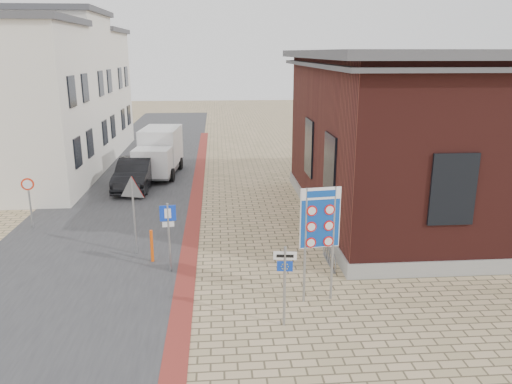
{
  "coord_description": "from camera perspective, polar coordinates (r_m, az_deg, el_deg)",
  "views": [
    {
      "loc": [
        -0.95,
        -12.75,
        6.73
      ],
      "look_at": [
        0.32,
        3.28,
        2.2
      ],
      "focal_mm": 35.0,
      "sensor_mm": 36.0,
      "label": 1
    }
  ],
  "objects": [
    {
      "name": "curb_strip",
      "position": [
        23.75,
        -6.87,
        -0.82
      ],
      "size": [
        0.6,
        40.0,
        0.02
      ],
      "primitive_type": "cube",
      "color": "maroon",
      "rests_on": "ground"
    },
    {
      "name": "townhouse_near",
      "position": [
        26.84,
        -26.8,
        8.59
      ],
      "size": [
        7.4,
        6.4,
        8.3
      ],
      "color": "white",
      "rests_on": "ground"
    },
    {
      "name": "bollard",
      "position": [
        16.88,
        -11.82,
        -6.08
      ],
      "size": [
        0.11,
        0.11,
        1.11
      ],
      "primitive_type": "cylinder",
      "rotation": [
        0.0,
        0.0,
        -0.15
      ],
      "color": "#FF580D",
      "rests_on": "ground"
    },
    {
      "name": "townhouse_far",
      "position": [
        38.19,
        -20.14,
        10.94
      ],
      "size": [
        7.4,
        6.4,
        8.3
      ],
      "color": "white",
      "rests_on": "ground"
    },
    {
      "name": "brick_building",
      "position": [
        22.35,
        22.09,
        6.23
      ],
      "size": [
        13.0,
        13.0,
        6.8
      ],
      "color": "gray",
      "rests_on": "ground"
    },
    {
      "name": "bike_rack",
      "position": [
        16.69,
        8.37,
        -7.26
      ],
      "size": [
        0.08,
        1.8,
        0.6
      ],
      "color": "slate",
      "rests_on": "ground"
    },
    {
      "name": "sedan",
      "position": [
        26.13,
        -13.65,
        2.08
      ],
      "size": [
        1.73,
        4.67,
        1.53
      ],
      "primitive_type": "imported",
      "rotation": [
        0.0,
        0.0,
        -0.02
      ],
      "color": "black",
      "rests_on": "ground"
    },
    {
      "name": "townhouse_mid",
      "position": [
        32.43,
        -22.98,
        10.69
      ],
      "size": [
        7.4,
        6.4,
        9.1
      ],
      "color": "white",
      "rests_on": "ground"
    },
    {
      "name": "box_truck",
      "position": [
        28.62,
        -11.01,
        4.55
      ],
      "size": [
        2.43,
        5.06,
        2.56
      ],
      "rotation": [
        0.0,
        0.0,
        -0.09
      ],
      "color": "slate",
      "rests_on": "ground"
    },
    {
      "name": "yield_sign",
      "position": [
        17.14,
        -13.91,
        -0.44
      ],
      "size": [
        0.94,
        0.33,
        2.72
      ],
      "rotation": [
        0.0,
        0.0,
        -0.29
      ],
      "color": "gray",
      "rests_on": "ground"
    },
    {
      "name": "parking_sign",
      "position": [
        15.73,
        -9.98,
        -3.86
      ],
      "size": [
        0.5,
        0.1,
        2.26
      ],
      "rotation": [
        0.0,
        0.0,
        0.13
      ],
      "color": "gray",
      "rests_on": "ground"
    },
    {
      "name": "border_sign",
      "position": [
        13.53,
        7.33,
        -3.18
      ],
      "size": [
        1.12,
        0.18,
        3.28
      ],
      "rotation": [
        0.0,
        0.0,
        0.12
      ],
      "color": "gray",
      "rests_on": "ground"
    },
    {
      "name": "speed_sign",
      "position": [
        21.28,
        -24.5,
        -0.38
      ],
      "size": [
        0.48,
        0.11,
        2.05
      ],
      "rotation": [
        0.0,
        0.0,
        0.17
      ],
      "color": "gray",
      "rests_on": "ground"
    },
    {
      "name": "road_strip",
      "position": [
        28.92,
        -13.45,
        1.85
      ],
      "size": [
        7.0,
        60.0,
        0.02
      ],
      "primitive_type": "cube",
      "color": "#38383A",
      "rests_on": "ground"
    },
    {
      "name": "essen_sign",
      "position": [
        12.56,
        3.3,
        -9.44
      ],
      "size": [
        0.58,
        0.11,
        2.14
      ],
      "rotation": [
        0.0,
        0.0,
        -0.13
      ],
      "color": "gray",
      "rests_on": "ground"
    },
    {
      "name": "ground",
      "position": [
        14.45,
        -0.23,
        -12.03
      ],
      "size": [
        120.0,
        120.0,
        0.0
      ],
      "primitive_type": "plane",
      "color": "tan",
      "rests_on": "ground"
    }
  ]
}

